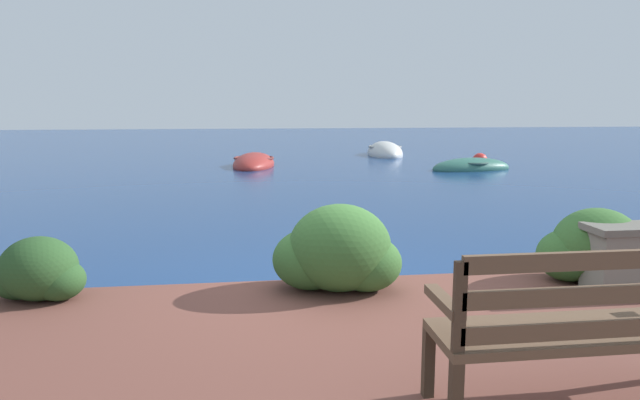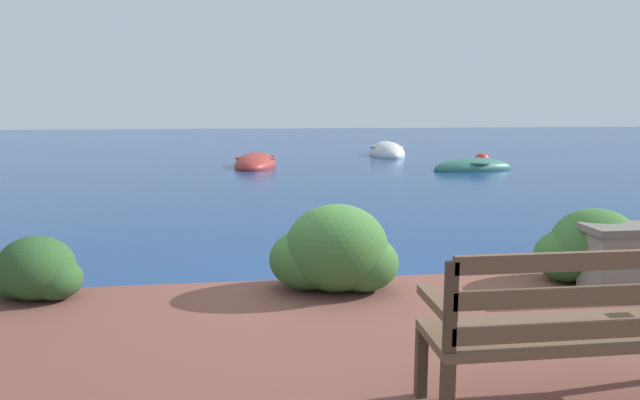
% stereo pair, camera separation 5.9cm
% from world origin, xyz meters
% --- Properties ---
extents(ground_plane, '(80.00, 80.00, 0.00)m').
position_xyz_m(ground_plane, '(0.00, 0.00, 0.00)').
color(ground_plane, navy).
extents(park_bench, '(1.50, 0.48, 0.93)m').
position_xyz_m(park_bench, '(0.88, -2.52, 0.70)').
color(park_bench, '#433123').
rests_on(park_bench, patio_terrace).
extents(hedge_clump_far_left, '(0.79, 0.57, 0.54)m').
position_xyz_m(hedge_clump_far_left, '(-2.57, -0.27, 0.45)').
color(hedge_clump_far_left, '#284C23').
rests_on(hedge_clump_far_left, patio_terrace).
extents(hedge_clump_left, '(1.13, 0.81, 0.77)m').
position_xyz_m(hedge_clump_left, '(-0.03, -0.34, 0.55)').
color(hedge_clump_left, '#38662D').
rests_on(hedge_clump_left, patio_terrace).
extents(hedge_clump_centre, '(1.01, 0.73, 0.69)m').
position_xyz_m(hedge_clump_centre, '(2.35, -0.41, 0.52)').
color(hedge_clump_centre, '#38662D').
rests_on(hedge_clump_centre, patio_terrace).
extents(rowboat_nearest, '(2.55, 1.36, 0.61)m').
position_xyz_m(rowboat_nearest, '(5.58, 10.40, 0.05)').
color(rowboat_nearest, '#336B5B').
rests_on(rowboat_nearest, ground_plane).
extents(rowboat_mid, '(1.57, 3.00, 0.71)m').
position_xyz_m(rowboat_mid, '(-0.58, 12.22, 0.06)').
color(rowboat_mid, '#9E2D28').
rests_on(rowboat_mid, ground_plane).
extents(rowboat_far, '(1.43, 2.98, 0.89)m').
position_xyz_m(rowboat_far, '(4.28, 15.39, 0.08)').
color(rowboat_far, silver).
rests_on(rowboat_far, ground_plane).
extents(mooring_buoy, '(0.53, 0.53, 0.48)m').
position_xyz_m(mooring_buoy, '(6.58, 12.15, 0.08)').
color(mooring_buoy, red).
rests_on(mooring_buoy, ground_plane).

